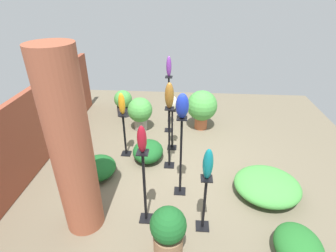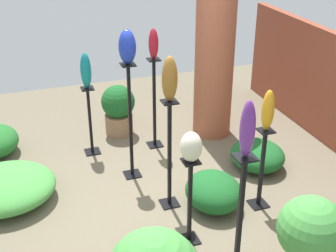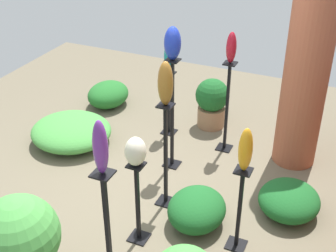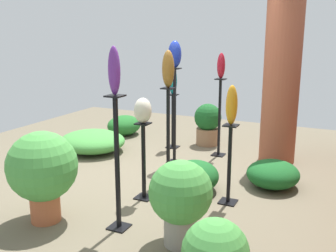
# 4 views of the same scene
# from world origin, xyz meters

# --- Properties ---
(ground_plane) EXTENTS (8.00, 8.00, 0.00)m
(ground_plane) POSITION_xyz_m (0.00, 0.00, 0.00)
(ground_plane) COLOR #6B604C
(brick_pillar) EXTENTS (0.54, 0.54, 2.67)m
(brick_pillar) POSITION_xyz_m (-1.49, 1.31, 1.34)
(brick_pillar) COLOR #9E5138
(brick_pillar) RESTS_ON ground
(pedestal_ivory) EXTENTS (0.20, 0.20, 0.94)m
(pedestal_ivory) POSITION_xyz_m (0.65, 0.12, 0.42)
(pedestal_ivory) COLOR black
(pedestal_ivory) RESTS_ON ground
(pedestal_violet) EXTENTS (0.20, 0.20, 1.38)m
(pedestal_violet) POSITION_xyz_m (1.41, 0.25, 0.64)
(pedestal_violet) COLOR black
(pedestal_violet) RESTS_ON ground
(pedestal_cobalt) EXTENTS (0.20, 0.20, 1.45)m
(pedestal_cobalt) POSITION_xyz_m (-0.73, -0.10, 0.67)
(pedestal_cobalt) COLOR black
(pedestal_cobalt) RESTS_ON ground
(pedestal_ruby) EXTENTS (0.20, 0.20, 1.25)m
(pedestal_ruby) POSITION_xyz_m (-1.37, 0.40, 0.58)
(pedestal_ruby) COLOR black
(pedestal_ruby) RESTS_ON ground
(pedestal_bronze) EXTENTS (0.20, 0.20, 1.27)m
(pedestal_bronze) POSITION_xyz_m (0.00, 0.14, 0.58)
(pedestal_bronze) COLOR black
(pedestal_bronze) RESTS_ON ground
(pedestal_teal) EXTENTS (0.20, 0.20, 0.94)m
(pedestal_teal) POSITION_xyz_m (-1.45, -0.46, 0.42)
(pedestal_teal) COLOR black
(pedestal_teal) RESTS_ON ground
(pedestal_amber) EXTENTS (0.20, 0.20, 0.95)m
(pedestal_amber) POSITION_xyz_m (0.34, 1.08, 0.43)
(pedestal_amber) COLOR black
(pedestal_amber) RESTS_ON ground
(art_vase_ivory) EXTENTS (0.21, 0.20, 0.29)m
(art_vase_ivory) POSITION_xyz_m (0.65, 0.12, 1.08)
(art_vase_ivory) COLOR beige
(art_vase_ivory) RESTS_ON pedestal_ivory
(art_vase_violet) EXTENTS (0.12, 0.12, 0.46)m
(art_vase_violet) POSITION_xyz_m (1.41, 0.25, 1.61)
(art_vase_violet) COLOR #6B2D8C
(art_vase_violet) RESTS_ON pedestal_violet
(art_vase_cobalt) EXTENTS (0.19, 0.20, 0.39)m
(art_vase_cobalt) POSITION_xyz_m (-0.73, -0.10, 1.65)
(art_vase_cobalt) COLOR #192D9E
(art_vase_cobalt) RESTS_ON pedestal_cobalt
(art_vase_ruby) EXTENTS (0.12, 0.13, 0.40)m
(art_vase_ruby) POSITION_xyz_m (-1.37, 0.40, 1.45)
(art_vase_ruby) COLOR maroon
(art_vase_ruby) RESTS_ON pedestal_ruby
(art_vase_bronze) EXTENTS (0.15, 0.16, 0.48)m
(art_vase_bronze) POSITION_xyz_m (0.00, 0.14, 1.51)
(art_vase_bronze) COLOR brown
(art_vase_bronze) RESTS_ON pedestal_bronze
(art_vase_teal) EXTENTS (0.14, 0.14, 0.46)m
(art_vase_teal) POSITION_xyz_m (-1.45, -0.46, 1.17)
(art_vase_teal) COLOR #0F727A
(art_vase_teal) RESTS_ON pedestal_teal
(art_vase_amber) EXTENTS (0.13, 0.13, 0.45)m
(art_vase_amber) POSITION_xyz_m (0.34, 1.08, 1.17)
(art_vase_amber) COLOR orange
(art_vase_amber) RESTS_ON pedestal_amber
(potted_plant_mid_right) EXTENTS (0.48, 0.48, 0.74)m
(potted_plant_mid_right) POSITION_xyz_m (-1.89, 0.02, 0.39)
(potted_plant_mid_right) COLOR #936B4C
(potted_plant_mid_right) RESTS_ON ground
(potted_plant_walkway_edge) EXTENTS (0.73, 0.73, 0.98)m
(potted_plant_walkway_edge) POSITION_xyz_m (1.61, -0.54, 0.58)
(potted_plant_walkway_edge) COLOR #B25B38
(potted_plant_walkway_edge) RESTS_ON ground
(foliage_bed_east) EXTENTS (1.05, 1.12, 0.35)m
(foliage_bed_east) POSITION_xyz_m (-0.66, -1.59, 0.18)
(foliage_bed_east) COLOR #479942
(foliage_bed_east) RESTS_ON ground
(foliage_bed_west) EXTENTS (0.73, 0.61, 0.38)m
(foliage_bed_west) POSITION_xyz_m (-1.84, -1.69, 0.19)
(foliage_bed_west) COLOR #236B28
(foliage_bed_west) RESTS_ON ground
(foliage_bed_center) EXTENTS (0.71, 0.62, 0.39)m
(foliage_bed_center) POSITION_xyz_m (0.19, 0.59, 0.19)
(foliage_bed_center) COLOR #195923
(foliage_bed_center) RESTS_ON ground
(foliage_bed_rear) EXTENTS (0.73, 0.68, 0.34)m
(foliage_bed_rear) POSITION_xyz_m (-0.39, 1.46, 0.17)
(foliage_bed_rear) COLOR #195923
(foliage_bed_rear) RESTS_ON ground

